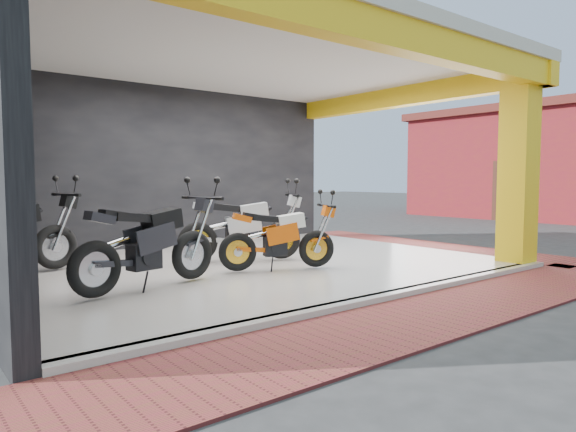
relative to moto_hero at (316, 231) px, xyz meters
name	(u,v)px	position (x,y,z in m)	size (l,w,h in m)	color
ground	(329,288)	(-0.54, -0.87, -0.71)	(80.00, 80.00, 0.00)	#2D2D30
showroom_floor	(249,266)	(-0.54, 1.13, -0.66)	(8.00, 6.00, 0.10)	beige
showroom_ceiling	(248,55)	(-0.54, 1.13, 2.89)	(8.40, 6.40, 0.20)	beige
back_wall	(168,169)	(-0.54, 4.23, 1.04)	(8.20, 0.20, 3.50)	black
corner_column	(519,166)	(3.21, -1.62, 1.04)	(0.50, 0.50, 3.50)	yellow
header_beam_front	(387,33)	(-0.54, -1.87, 2.59)	(8.40, 0.30, 0.40)	yellow
header_beam_right	(403,97)	(3.46, 1.13, 2.59)	(0.30, 6.40, 0.40)	yellow
floor_kerb	(385,297)	(-0.54, -1.89, -0.66)	(8.00, 0.20, 0.10)	beige
paver_front	(437,313)	(-0.54, -2.67, -0.69)	(9.00, 1.40, 0.03)	maroon
paver_right	(423,245)	(4.26, 1.13, -0.69)	(1.40, 7.00, 0.03)	maroon
moto_hero	(316,231)	(0.00, 0.00, 0.00)	(1.98, 0.73, 1.21)	#DB5309
moto_row_a	(282,221)	(0.07, 1.00, 0.09)	(2.26, 0.84, 1.38)	#AFB1B7
moto_row_b	(192,231)	(-2.04, 0.33, 0.10)	(2.29, 0.85, 1.40)	black
moto_row_d	(55,225)	(-3.34, 2.38, 0.11)	(2.33, 0.86, 1.43)	black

